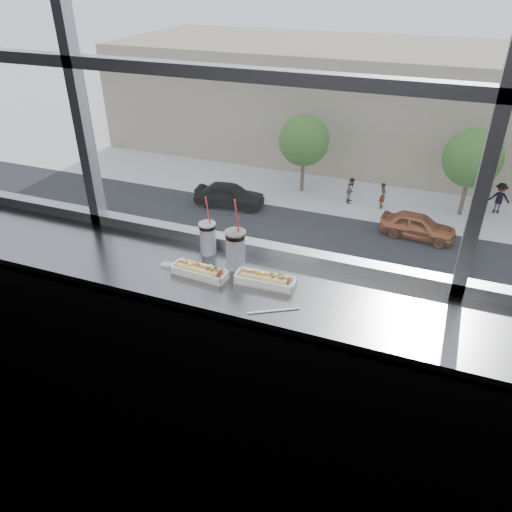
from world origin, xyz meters
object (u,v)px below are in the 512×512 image
(soda_cup_left, at_px, (208,237))
(wrapper, at_px, (167,264))
(hotdog_tray_left, at_px, (200,270))
(pedestrian_b, at_px, (383,193))
(car_near_b, at_px, (229,266))
(tree_left, at_px, (304,141))
(hotdog_tray_right, at_px, (265,279))
(tree_center, at_px, (472,158))
(car_near_a, at_px, (117,243))
(pedestrian_a, at_px, (352,188))
(loose_straw, at_px, (274,311))
(car_far_b, at_px, (419,222))
(pedestrian_c, at_px, (500,195))
(car_far_a, at_px, (229,191))
(soda_cup_right, at_px, (236,248))

(soda_cup_left, height_order, wrapper, soda_cup_left)
(hotdog_tray_left, relative_size, pedestrian_b, 0.15)
(car_near_b, distance_m, tree_left, 12.25)
(hotdog_tray_right, height_order, tree_center, hotdog_tray_right)
(pedestrian_b, relative_size, tree_center, 0.36)
(car_near_a, bearing_deg, wrapper, -138.72)
(hotdog_tray_left, xyz_separation_m, car_near_b, (-7.40, 16.31, -11.11))
(pedestrian_b, height_order, pedestrian_a, pedestrian_a)
(loose_straw, height_order, car_near_b, loose_straw)
(car_near_b, relative_size, tree_left, 1.13)
(car_far_b, bearing_deg, pedestrian_c, -33.44)
(hotdog_tray_right, bearing_deg, soda_cup_left, 154.24)
(car_near_a, bearing_deg, tree_left, -25.82)
(car_near_b, bearing_deg, tree_center, -33.49)
(car_far_b, bearing_deg, hotdog_tray_left, -174.75)
(tree_left, xyz_separation_m, tree_center, (10.07, 0.00, 0.14))
(hotdog_tray_left, xyz_separation_m, wrapper, (-0.19, 0.02, -0.02))
(loose_straw, height_order, car_far_a, loose_straw)
(hotdog_tray_left, distance_m, pedestrian_b, 29.79)
(soda_cup_left, xyz_separation_m, loose_straw, (0.49, -0.36, -0.09))
(car_far_b, xyz_separation_m, car_near_a, (-14.13, -8.00, -0.01))
(hotdog_tray_right, bearing_deg, car_far_b, 87.81)
(tree_center, bearing_deg, soda_cup_right, -95.12)
(car_near_a, bearing_deg, pedestrian_c, -52.83)
(pedestrian_a, distance_m, tree_left, 4.29)
(pedestrian_a, height_order, tree_center, tree_center)
(hotdog_tray_left, xyz_separation_m, tree_center, (2.66, 28.31, -8.52))
(hotdog_tray_right, height_order, pedestrian_a, hotdog_tray_right)
(loose_straw, distance_m, pedestrian_c, 31.79)
(car_near_b, bearing_deg, car_far_b, -38.06)
(car_near_a, xyz_separation_m, tree_left, (6.25, 12.00, 2.48))
(car_near_a, bearing_deg, soda_cup_right, -137.84)
(loose_straw, height_order, tree_left, loose_straw)
(soda_cup_right, distance_m, loose_straw, 0.43)
(car_near_a, bearing_deg, soda_cup_left, -138.10)
(soda_cup_right, height_order, car_near_b, soda_cup_right)
(loose_straw, relative_size, pedestrian_b, 0.12)
(car_far_b, xyz_separation_m, car_near_b, (-7.87, -8.00, 0.03))
(soda_cup_right, xyz_separation_m, tree_center, (2.52, 28.18, -8.61))
(loose_straw, distance_m, car_near_a, 24.36)
(hotdog_tray_right, xyz_separation_m, tree_center, (2.33, 28.27, -8.52))
(hotdog_tray_left, xyz_separation_m, tree_left, (-7.41, 28.31, -8.66))
(pedestrian_b, xyz_separation_m, pedestrian_a, (-1.99, 0.12, 0.00))
(car_near_b, bearing_deg, car_near_a, 96.47)
(loose_straw, xyz_separation_m, pedestrian_b, (-2.40, 27.71, -11.10))
(hotdog_tray_left, xyz_separation_m, car_near_a, (-13.66, 16.31, -11.14))
(wrapper, bearing_deg, hotdog_tray_right, 2.90)
(loose_straw, height_order, tree_center, loose_straw)
(pedestrian_c, bearing_deg, wrapper, 80.51)
(car_far_a, distance_m, tree_left, 5.84)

